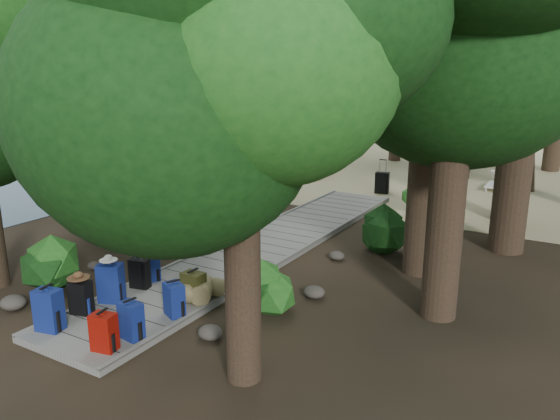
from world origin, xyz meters
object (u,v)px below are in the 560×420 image
Objects in this scene: backpack_left_a at (48,308)px; backpack_left_b at (81,296)px; backpack_right_a at (104,330)px; backpack_right_b at (131,319)px; duffel_right_khaki at (203,290)px; kayak at (318,172)px; backpack_left_d at (151,267)px; lone_suitcase_on_sand at (382,183)px; backpack_right_c at (174,298)px; backpack_left_c at (111,281)px; sun_lounger at (497,182)px; backpack_right_d at (194,285)px; suitcase_on_boardwalk at (140,273)px.

backpack_left_b is (-0.06, 0.69, -0.06)m from backpack_left_a.
backpack_right_b is at bearing 69.52° from backpack_right_a.
backpack_right_a is at bearing -121.72° from duffel_right_khaki.
backpack_right_b reaches higher than kayak.
lone_suitcase_on_sand is at bearing 108.05° from backpack_left_d.
backpack_right_c is at bearing -98.22° from kayak.
backpack_left_c is 0.24× the size of kayak.
lone_suitcase_on_sand reaches higher than duffel_right_khaki.
sun_lounger is (4.39, 14.37, -0.12)m from backpack_left_b.
backpack_left_a is 1.07× the size of lone_suitcase_on_sand.
backpack_right_b reaches higher than lone_suitcase_on_sand.
backpack_right_a reaches higher than backpack_right_c.
kayak is (-3.44, 11.87, -0.24)m from backpack_right_d.
sun_lounger is at bearing 58.69° from suitcase_on_boardwalk.
backpack_left_d is 2.44m from backpack_right_b.
backpack_left_c is at bearing -105.78° from lone_suitcase_on_sand.
backpack_left_a reaches higher than lone_suitcase_on_sand.
duffel_right_khaki is at bearing 31.43° from backpack_left_b.
backpack_left_b is 1.13× the size of duffel_right_khaki.
backpack_left_b is at bearing 141.76° from backpack_right_a.
backpack_right_c reaches higher than kayak.
suitcase_on_boardwalk is at bearing 66.45° from backpack_left_c.
sun_lounger is (3.06, 15.05, -0.12)m from backpack_right_a.
backpack_right_a reaches higher than lone_suitcase_on_sand.
backpack_left_c is at bearing -175.69° from duffel_right_khaki.
lone_suitcase_on_sand reaches higher than backpack_right_d.
backpack_left_d is at bearing 108.19° from backpack_right_a.
backpack_left_b is at bearing -107.44° from sun_lounger.
backpack_left_d is 0.16× the size of kayak.
backpack_right_d reaches higher than suitcase_on_boardwalk.
sun_lounger is (3.04, 12.97, -0.10)m from backpack_right_d.
backpack_left_b reaches higher than duffel_right_khaki.
backpack_right_b reaches higher than suitcase_on_boardwalk.
backpack_left_d is 0.29× the size of sun_lounger.
backpack_left_b is 1.01× the size of backpack_right_c.
backpack_left_a is 0.23× the size of kayak.
duffel_right_khaki is (1.47, 1.51, -0.13)m from backpack_left_b.
backpack_left_d is at bearing 142.40° from duffel_right_khaki.
backpack_right_b is at bearing -22.40° from backpack_left_b.
backpack_left_a reaches higher than sun_lounger.
backpack_right_b is 1.03× the size of backpack_right_c.
backpack_left_b is 0.19× the size of kayak.
duffel_right_khaki is 1.43m from suitcase_on_boardwalk.
backpack_left_a reaches higher than suitcase_on_boardwalk.
backpack_left_a is at bearing -105.25° from kayak.
sun_lounger reaches higher than kayak.
backpack_right_d is at bearing -99.14° from lone_suitcase_on_sand.
lone_suitcase_on_sand is at bearing 80.04° from backpack_right_a.
backpack_left_c is 1.15m from backpack_left_d.
backpack_left_b is at bearing 179.92° from backpack_right_b.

